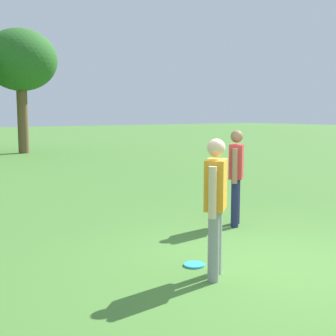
% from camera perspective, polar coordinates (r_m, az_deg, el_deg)
% --- Properties ---
extents(ground_plane, '(120.00, 120.00, 0.00)m').
position_cam_1_polar(ground_plane, '(6.01, 12.58, -11.96)').
color(ground_plane, '#447530').
extents(person_thrower, '(0.48, 0.43, 1.64)m').
position_cam_1_polar(person_thrower, '(7.80, 8.57, -0.41)').
color(person_thrower, '#1E234C').
rests_on(person_thrower, ground).
extents(person_catcher, '(0.48, 0.43, 1.64)m').
position_cam_1_polar(person_catcher, '(5.27, 6.01, -3.89)').
color(person_catcher, gray).
rests_on(person_catcher, ground).
extents(frisbee, '(0.27, 0.27, 0.03)m').
position_cam_1_polar(frisbee, '(5.89, 3.30, -12.07)').
color(frisbee, '#2D9EDB').
rests_on(frisbee, ground).
extents(tree_back_right, '(3.42, 3.42, 5.87)m').
position_cam_1_polar(tree_back_right, '(23.02, -18.08, 12.66)').
color(tree_back_right, brown).
rests_on(tree_back_right, ground).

